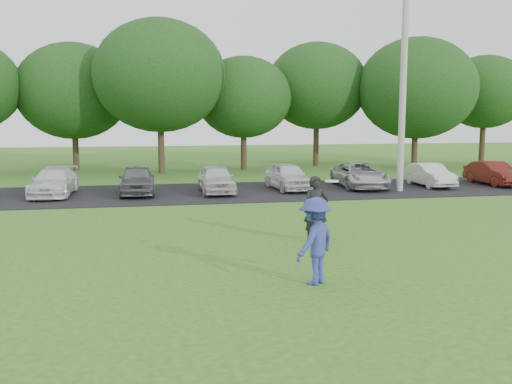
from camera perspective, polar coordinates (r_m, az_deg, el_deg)
The scene contains 7 objects.
ground at distance 12.06m, azimuth 3.18°, elevation -8.36°, with size 100.00×100.00×0.00m, color #326C1E.
parking_lot at distance 24.63m, azimuth -4.19°, elevation -0.01°, with size 32.00×6.50×0.03m, color black.
utility_pole at distance 25.48m, azimuth 14.52°, elevation 11.00°, with size 0.28×0.28×9.77m, color #AEADA9.
frisbee_player at distance 11.36m, azimuth 5.92°, elevation -4.87°, with size 1.27×1.23×2.08m.
camera_bystander at distance 15.02m, azimuth 6.00°, elevation -1.74°, with size 0.67×0.47×1.75m.
parked_cars at distance 24.60m, azimuth -4.31°, elevation 1.35°, with size 28.19×4.39×1.21m.
tree_row at distance 34.31m, azimuth -3.67°, elevation 10.38°, with size 42.39×9.85×8.64m.
Camera 1 is at (-2.84, -11.23, 3.36)m, focal length 40.00 mm.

